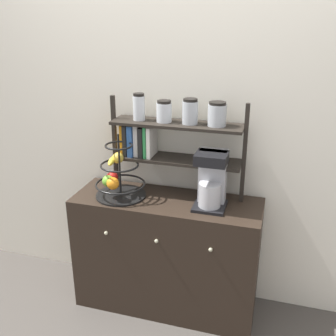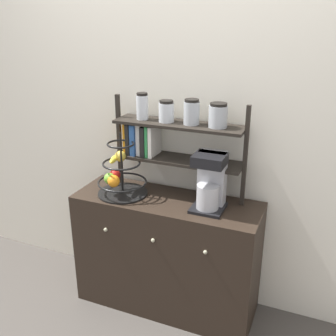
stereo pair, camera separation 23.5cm
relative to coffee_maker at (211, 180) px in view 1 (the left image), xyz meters
The scene contains 6 objects.
ground_plane 1.01m from the coffee_maker, 144.23° to the right, with size 12.00×12.00×0.00m, color #47423D.
wall_back 0.51m from the coffee_maker, 137.39° to the left, with size 7.00×0.05×2.60m, color silver.
sideboard 0.62m from the coffee_maker, behind, with size 1.17×0.42×0.78m.
coffee_maker is the anchor object (origin of this frame).
fruit_stand 0.58m from the coffee_maker, behind, with size 0.32×0.32×0.41m.
shelf_hutch 0.40m from the coffee_maker, 159.01° to the left, with size 0.85×0.20×0.63m.
Camera 1 is at (0.63, -1.90, 1.84)m, focal length 42.00 mm.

